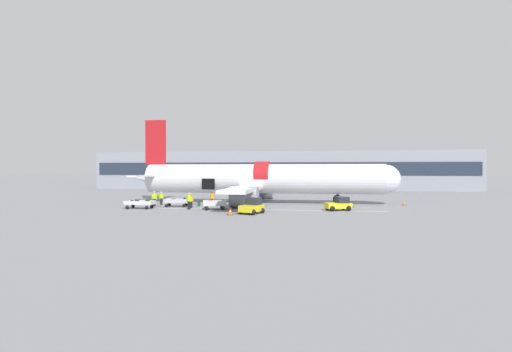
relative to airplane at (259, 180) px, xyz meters
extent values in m
plane|color=gray|center=(-1.30, -8.00, -3.06)|extent=(500.00, 500.00, 0.00)
cube|color=silver|center=(2.04, -8.50, -3.05)|extent=(25.82, 0.67, 0.01)
cube|color=gray|center=(-1.30, 37.50, 1.07)|extent=(81.77, 11.57, 8.25)
cube|color=#232D3D|center=(-1.30, 31.66, 1.48)|extent=(80.14, 0.16, 2.64)
cylinder|color=silver|center=(0.45, 0.00, 0.12)|extent=(30.89, 3.80, 3.80)
sphere|color=silver|center=(15.89, 0.00, 0.12)|extent=(3.61, 3.61, 3.61)
cone|color=silver|center=(-15.00, 0.00, 0.12)|extent=(4.37, 3.50, 3.50)
cylinder|color=red|center=(0.45, -0.04, 0.47)|extent=(1.85, 3.81, 3.81)
cube|color=red|center=(-14.28, 0.00, 5.03)|extent=(2.85, 0.28, 6.00)
cube|color=silver|center=(-14.24, -3.60, 0.51)|extent=(1.25, 7.20, 0.20)
cube|color=silver|center=(-14.24, 3.60, 0.51)|extent=(1.25, 7.20, 0.20)
cube|color=silver|center=(-0.79, -7.00, -0.92)|extent=(2.98, 12.86, 0.40)
cube|color=silver|center=(-0.79, 7.00, -0.92)|extent=(2.98, 12.86, 0.40)
cylinder|color=gray|center=(-0.59, -7.30, -1.81)|extent=(3.06, 2.44, 2.44)
cylinder|color=gray|center=(-0.59, 7.31, -1.81)|extent=(3.06, 2.44, 2.44)
cube|color=black|center=(-6.35, -1.88, -0.54)|extent=(1.70, 0.12, 1.40)
cylinder|color=#56565B|center=(10.02, 0.00, -1.65)|extent=(0.22, 0.22, 1.64)
sphere|color=black|center=(10.02, 0.00, -2.47)|extent=(1.18, 1.18, 1.18)
cylinder|color=#56565B|center=(-2.64, -2.60, -1.65)|extent=(0.22, 0.22, 1.64)
sphere|color=black|center=(-2.64, -2.60, -2.47)|extent=(1.18, 1.18, 1.18)
cylinder|color=#56565B|center=(-2.64, 2.60, -1.65)|extent=(0.22, 0.22, 1.64)
sphere|color=black|center=(-2.64, 2.60, -2.47)|extent=(1.18, 1.18, 1.18)
cube|color=yellow|center=(1.16, -12.62, -2.50)|extent=(2.33, 2.97, 0.64)
cube|color=#232833|center=(1.32, -12.19, -1.83)|extent=(1.61, 1.55, 0.71)
cube|color=black|center=(1.64, -11.35, -2.63)|extent=(1.31, 0.59, 0.32)
sphere|color=black|center=(2.14, -12.04, -2.78)|extent=(0.56, 0.56, 0.56)
sphere|color=black|center=(0.81, -11.53, -2.78)|extent=(0.56, 0.56, 0.56)
sphere|color=black|center=(1.52, -13.70, -2.78)|extent=(0.56, 0.56, 0.56)
sphere|color=black|center=(0.18, -13.19, -2.78)|extent=(0.56, 0.56, 0.56)
cube|color=yellow|center=(9.76, -7.96, -2.53)|extent=(3.01, 2.28, 0.57)
cube|color=#232833|center=(10.20, -7.81, -1.91)|extent=(1.55, 1.59, 0.66)
cube|color=black|center=(11.07, -7.51, -2.65)|extent=(0.55, 1.32, 0.29)
sphere|color=black|center=(10.85, -8.34, -2.78)|extent=(0.56, 0.56, 0.56)
sphere|color=black|center=(10.39, -6.99, -2.78)|extent=(0.56, 0.56, 0.56)
sphere|color=black|center=(9.13, -8.93, -2.78)|extent=(0.56, 0.56, 0.56)
sphere|color=black|center=(8.67, -7.58, -2.78)|extent=(0.56, 0.56, 0.56)
cube|color=#B7BABF|center=(-8.87, -6.56, -2.58)|extent=(3.04, 1.73, 0.05)
cube|color=#B7BABF|center=(-7.48, -6.34, -2.34)|extent=(0.26, 1.30, 0.43)
cube|color=#B7BABF|center=(-8.77, -7.17, -2.34)|extent=(2.79, 0.49, 0.43)
cube|color=#B7BABF|center=(-8.96, -5.94, -2.34)|extent=(2.79, 0.49, 0.43)
cube|color=#333338|center=(-7.01, -6.27, -2.78)|extent=(0.90, 0.22, 0.06)
sphere|color=black|center=(-7.78, -7.05, -2.86)|extent=(0.40, 0.40, 0.40)
sphere|color=black|center=(-7.98, -5.76, -2.86)|extent=(0.40, 0.40, 0.40)
sphere|color=black|center=(-9.76, -7.36, -2.86)|extent=(0.40, 0.40, 0.40)
sphere|color=black|center=(-9.96, -6.07, -2.86)|extent=(0.40, 0.40, 0.40)
cube|color=#1E2347|center=(-7.81, -6.40, -2.28)|extent=(0.57, 0.41, 0.56)
cube|color=#4C1E1E|center=(-9.27, -6.47, -2.34)|extent=(0.41, 0.28, 0.44)
cube|color=silver|center=(-3.55, -9.06, -2.59)|extent=(2.89, 2.35, 0.05)
cube|color=silver|center=(-2.41, -8.65, -2.32)|extent=(0.60, 1.54, 0.50)
cube|color=silver|center=(-3.29, -9.79, -2.32)|extent=(2.32, 0.88, 0.50)
cube|color=silver|center=(-3.81, -8.34, -2.32)|extent=(2.32, 0.88, 0.50)
cube|color=#333338|center=(-1.96, -8.49, -2.79)|extent=(0.87, 0.38, 0.06)
sphere|color=black|center=(-2.46, -9.53, -2.86)|extent=(0.40, 0.40, 0.40)
sphere|color=black|center=(-3.01, -8.01, -2.86)|extent=(0.40, 0.40, 0.40)
sphere|color=black|center=(-4.10, -10.12, -2.86)|extent=(0.40, 0.40, 0.40)
sphere|color=black|center=(-4.64, -8.60, -2.86)|extent=(0.40, 0.40, 0.40)
cube|color=#721951|center=(-4.09, -9.04, -2.34)|extent=(0.57, 0.49, 0.47)
cube|color=#4C1E1E|center=(-2.91, -8.92, -2.37)|extent=(0.38, 0.34, 0.39)
cube|color=#1E2347|center=(-3.64, -9.32, -2.34)|extent=(0.46, 0.34, 0.47)
cube|color=#1E2347|center=(-3.29, -9.03, -2.35)|extent=(0.55, 0.38, 0.44)
cube|color=silver|center=(-12.10, -9.50, -2.55)|extent=(3.26, 1.51, 0.05)
cube|color=silver|center=(-10.52, -9.46, -2.34)|extent=(0.09, 1.44, 0.37)
cube|color=silver|center=(-12.08, -10.19, -2.34)|extent=(3.16, 0.13, 0.37)
cube|color=silver|center=(-12.11, -8.81, -2.34)|extent=(3.16, 0.13, 0.37)
cube|color=#333338|center=(-10.04, -9.45, -2.76)|extent=(0.90, 0.10, 0.06)
sphere|color=black|center=(-10.96, -10.19, -2.86)|extent=(0.40, 0.40, 0.40)
sphere|color=black|center=(-10.99, -8.75, -2.86)|extent=(0.40, 0.40, 0.40)
sphere|color=black|center=(-13.21, -10.24, -2.86)|extent=(0.40, 0.40, 0.40)
sphere|color=black|center=(-13.24, -8.80, -2.86)|extent=(0.40, 0.40, 0.40)
cube|color=#1E2347|center=(-12.37, -9.61, -2.28)|extent=(0.50, 0.25, 0.48)
cube|color=black|center=(-12.97, -9.61, -2.32)|extent=(0.37, 0.25, 0.40)
cube|color=#14472D|center=(-11.21, -9.38, -2.29)|extent=(0.49, 0.27, 0.46)
cylinder|color=black|center=(-6.35, -9.43, -2.61)|extent=(0.41, 0.41, 0.90)
cylinder|color=#B7E019|center=(-6.35, -9.43, -1.81)|extent=(0.53, 0.53, 0.71)
sphere|color=tan|center=(-6.35, -9.43, -1.33)|extent=(0.25, 0.25, 0.25)
cylinder|color=#B7E019|center=(-6.11, -9.50, -1.88)|extent=(0.17, 0.17, 0.65)
cylinder|color=#B7E019|center=(-6.59, -9.35, -1.88)|extent=(0.17, 0.17, 0.65)
cylinder|color=black|center=(-6.70, -7.68, -2.67)|extent=(0.40, 0.40, 0.78)
cylinder|color=orange|center=(-6.70, -7.68, -1.97)|extent=(0.51, 0.51, 0.61)
sphere|color=#9E7556|center=(-6.70, -7.68, -1.56)|extent=(0.21, 0.21, 0.21)
cylinder|color=orange|center=(-6.54, -7.53, -2.04)|extent=(0.16, 0.16, 0.56)
cylinder|color=orange|center=(-6.85, -7.83, -2.04)|extent=(0.16, 0.16, 0.56)
cylinder|color=#1E2338|center=(-11.60, -4.59, -2.66)|extent=(0.31, 0.31, 0.80)
cylinder|color=#B7E019|center=(-11.60, -4.59, -1.94)|extent=(0.39, 0.39, 0.63)
sphere|color=tan|center=(-11.60, -4.59, -1.52)|extent=(0.22, 0.22, 0.22)
cylinder|color=#B7E019|center=(-11.37, -4.60, -2.01)|extent=(0.12, 0.12, 0.58)
cylinder|color=#B7E019|center=(-11.82, -4.58, -2.01)|extent=(0.12, 0.12, 0.58)
cylinder|color=black|center=(-5.30, -3.94, -2.66)|extent=(0.38, 0.38, 0.80)
cylinder|color=orange|center=(-5.30, -3.94, -1.94)|extent=(0.48, 0.48, 0.63)
sphere|color=brown|center=(-5.30, -3.94, -1.52)|extent=(0.22, 0.22, 0.22)
cylinder|color=orange|center=(-5.09, -4.01, -2.01)|extent=(0.15, 0.15, 0.58)
cylinder|color=orange|center=(-5.51, -3.86, -2.01)|extent=(0.15, 0.15, 0.58)
cylinder|color=black|center=(-11.75, -6.32, -2.62)|extent=(0.38, 0.38, 0.87)
cylinder|color=#B7E019|center=(-11.75, -6.32, -1.84)|extent=(0.49, 0.49, 0.69)
sphere|color=tan|center=(-11.75, -6.32, -1.38)|extent=(0.24, 0.24, 0.24)
cylinder|color=#B7E019|center=(-11.98, -6.38, -1.92)|extent=(0.16, 0.16, 0.63)
cylinder|color=#B7E019|center=(-11.51, -6.27, -1.92)|extent=(0.16, 0.16, 0.63)
cube|color=#14472D|center=(-6.42, -5.63, -2.80)|extent=(0.38, 0.27, 0.52)
cube|color=black|center=(-6.42, -5.63, -2.48)|extent=(0.22, 0.10, 0.12)
cube|color=black|center=(18.01, -0.34, -3.04)|extent=(0.48, 0.48, 0.03)
cone|color=orange|center=(18.01, -0.34, -2.77)|extent=(0.35, 0.35, 0.58)
cylinder|color=white|center=(18.01, -0.34, -2.74)|extent=(0.20, 0.20, 0.07)
cube|color=black|center=(-0.72, -13.83, -3.04)|extent=(0.61, 0.61, 0.03)
cone|color=orange|center=(-0.72, -13.83, -2.74)|extent=(0.46, 0.46, 0.64)
cylinder|color=white|center=(-0.72, -13.83, -2.70)|extent=(0.26, 0.26, 0.08)
cube|color=black|center=(0.73, -6.35, -3.04)|extent=(0.52, 0.52, 0.03)
cone|color=orange|center=(0.73, -6.35, -2.74)|extent=(0.39, 0.39, 0.63)
cylinder|color=white|center=(0.73, -6.35, -2.71)|extent=(0.23, 0.23, 0.08)
cube|color=black|center=(-15.62, -2.08, -3.04)|extent=(0.61, 0.61, 0.03)
cone|color=orange|center=(-15.62, -2.08, -2.77)|extent=(0.45, 0.45, 0.57)
cylinder|color=white|center=(-15.62, -2.08, -2.74)|extent=(0.26, 0.26, 0.07)
camera|label=1|loc=(7.93, -51.39, 1.36)|focal=28.00mm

